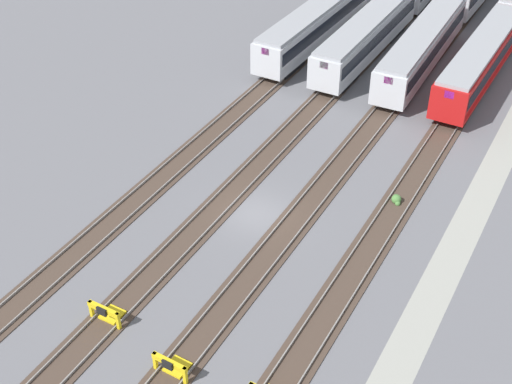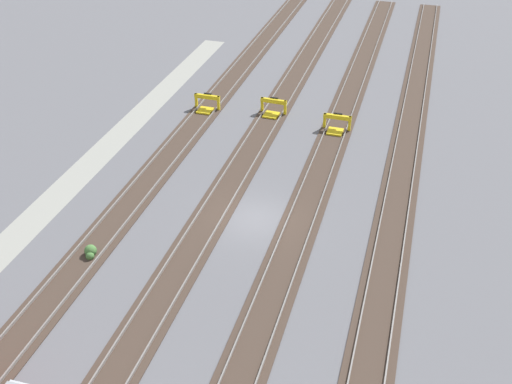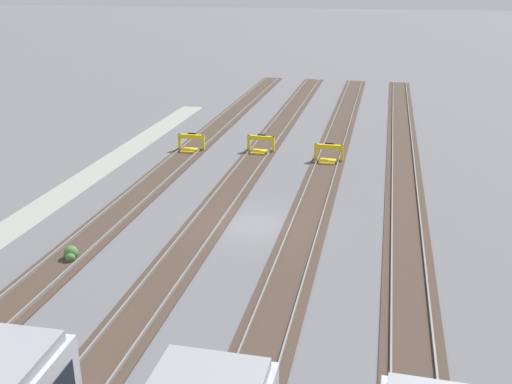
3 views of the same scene
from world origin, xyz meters
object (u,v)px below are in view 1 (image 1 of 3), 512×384
(subway_car_back_row_centre, at_px, (366,36))
(subway_car_back_row_rightmost, at_px, (422,48))
(bumper_stop_near_inner_track, at_px, (173,366))
(subway_car_front_row_left_inner, at_px, (314,25))
(bumper_stop_middle_track, at_px, (108,313))
(subway_car_front_row_right_inner, at_px, (481,60))
(weed_clump, at_px, (396,199))

(subway_car_back_row_centre, xyz_separation_m, subway_car_back_row_rightmost, (-0.00, -5.04, 0.00))
(subway_car_back_row_centre, xyz_separation_m, bumper_stop_near_inner_track, (-37.73, -5.05, -1.53))
(subway_car_front_row_left_inner, bearing_deg, subway_car_back_row_rightmost, -90.00)
(bumper_stop_near_inner_track, relative_size, bumper_stop_middle_track, 1.00)
(subway_car_front_row_left_inner, relative_size, bumper_stop_middle_track, 9.02)
(subway_car_front_row_right_inner, xyz_separation_m, subway_car_back_row_centre, (0.00, 10.06, 0.00))
(subway_car_back_row_centre, height_order, subway_car_back_row_rightmost, same)
(subway_car_front_row_left_inner, bearing_deg, subway_car_back_row_centre, -90.00)
(subway_car_back_row_rightmost, bearing_deg, weed_clump, -165.82)
(subway_car_front_row_left_inner, xyz_separation_m, subway_car_back_row_rightmost, (-0.00, -10.07, 0.00))
(subway_car_front_row_right_inner, height_order, subway_car_back_row_rightmost, same)
(subway_car_back_row_centre, height_order, bumper_stop_near_inner_track, subway_car_back_row_centre)
(subway_car_back_row_rightmost, height_order, bumper_stop_near_inner_track, subway_car_back_row_rightmost)
(weed_clump, bearing_deg, subway_car_back_row_centre, 27.28)
(bumper_stop_middle_track, bearing_deg, subway_car_back_row_centre, 0.03)
(subway_car_front_row_left_inner, distance_m, bumper_stop_near_inner_track, 39.09)
(bumper_stop_near_inner_track, bearing_deg, weed_clump, -14.60)
(bumper_stop_middle_track, xyz_separation_m, weed_clump, (17.28, -9.86, -0.27))
(bumper_stop_middle_track, relative_size, weed_clump, 2.18)
(bumper_stop_middle_track, height_order, weed_clump, bumper_stop_middle_track)
(bumper_stop_middle_track, bearing_deg, weed_clump, -29.72)
(subway_car_front_row_right_inner, xyz_separation_m, bumper_stop_near_inner_track, (-37.73, 5.02, -1.53))
(subway_car_front_row_left_inner, relative_size, subway_car_front_row_right_inner, 1.00)
(subway_car_back_row_rightmost, xyz_separation_m, bumper_stop_middle_track, (-36.45, 5.02, -1.53))
(subway_car_front_row_left_inner, xyz_separation_m, bumper_stop_near_inner_track, (-37.73, -10.08, -1.53))
(subway_car_back_row_centre, bearing_deg, subway_car_back_row_rightmost, -90.00)
(subway_car_back_row_rightmost, relative_size, bumper_stop_middle_track, 9.02)
(weed_clump, bearing_deg, bumper_stop_middle_track, 150.28)
(subway_car_front_row_left_inner, height_order, subway_car_back_row_rightmost, same)
(subway_car_front_row_right_inner, relative_size, bumper_stop_near_inner_track, 8.99)
(subway_car_front_row_left_inner, bearing_deg, weed_clump, -142.11)
(subway_car_front_row_left_inner, distance_m, bumper_stop_middle_track, 36.83)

